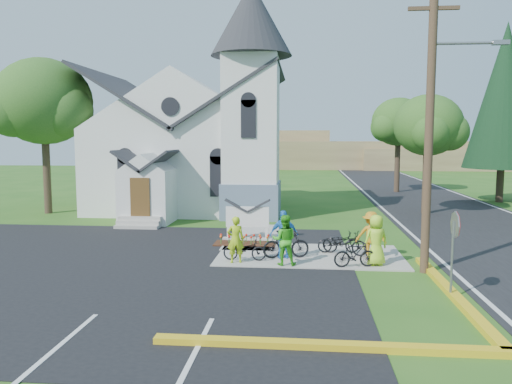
# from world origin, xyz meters

# --- Properties ---
(ground) EXTENTS (120.00, 120.00, 0.00)m
(ground) POSITION_xyz_m (0.00, 0.00, 0.00)
(ground) COLOR #285B1A
(ground) RESTS_ON ground
(parking_lot) EXTENTS (20.00, 16.00, 0.02)m
(parking_lot) POSITION_xyz_m (-7.00, -2.00, 0.01)
(parking_lot) COLOR black
(parking_lot) RESTS_ON ground
(road) EXTENTS (8.00, 90.00, 0.02)m
(road) POSITION_xyz_m (10.00, 15.00, 0.01)
(road) COLOR black
(road) RESTS_ON ground
(sidewalk) EXTENTS (7.00, 4.00, 0.05)m
(sidewalk) POSITION_xyz_m (1.50, 0.50, 0.03)
(sidewalk) COLOR gray
(sidewalk) RESTS_ON ground
(church) EXTENTS (12.35, 12.00, 13.00)m
(church) POSITION_xyz_m (-5.48, 12.48, 5.25)
(church) COLOR white
(church) RESTS_ON ground
(church_sign) EXTENTS (2.20, 0.40, 1.70)m
(church_sign) POSITION_xyz_m (-1.20, 3.20, 1.03)
(church_sign) COLOR gray
(church_sign) RESTS_ON ground
(flower_bed) EXTENTS (2.60, 1.10, 0.07)m
(flower_bed) POSITION_xyz_m (-1.20, 2.30, 0.04)
(flower_bed) COLOR #37190F
(flower_bed) RESTS_ON ground
(utility_pole) EXTENTS (3.45, 0.28, 10.00)m
(utility_pole) POSITION_xyz_m (5.36, -1.50, 5.40)
(utility_pole) COLOR #473323
(utility_pole) RESTS_ON ground
(stop_sign) EXTENTS (0.11, 0.76, 2.48)m
(stop_sign) POSITION_xyz_m (5.43, -4.20, 1.78)
(stop_sign) COLOR gray
(stop_sign) RESTS_ON ground
(tree_lot_corner) EXTENTS (5.60, 5.60, 9.15)m
(tree_lot_corner) POSITION_xyz_m (-14.00, 10.00, 6.60)
(tree_lot_corner) COLOR #32231B
(tree_lot_corner) RESTS_ON ground
(tree_road_near) EXTENTS (4.00, 4.00, 7.05)m
(tree_road_near) POSITION_xyz_m (8.50, 12.00, 5.21)
(tree_road_near) COLOR #32231B
(tree_road_near) RESTS_ON ground
(tree_road_mid) EXTENTS (4.40, 4.40, 7.80)m
(tree_road_mid) POSITION_xyz_m (9.00, 24.00, 5.78)
(tree_road_mid) COLOR #32231B
(tree_road_mid) RESTS_ON ground
(conifer) EXTENTS (5.20, 5.20, 12.40)m
(conifer) POSITION_xyz_m (15.00, 18.00, 7.39)
(conifer) COLOR #32231B
(conifer) RESTS_ON ground
(distant_hills) EXTENTS (61.00, 10.00, 5.60)m
(distant_hills) POSITION_xyz_m (3.36, 56.33, 2.17)
(distant_hills) COLOR brown
(distant_hills) RESTS_ON ground
(cyclist_0) EXTENTS (0.69, 0.53, 1.68)m
(cyclist_0) POSITION_xyz_m (-1.16, -0.95, 0.89)
(cyclist_0) COLOR #A9CF18
(cyclist_0) RESTS_ON sidewalk
(bike_0) EXTENTS (1.57, 0.57, 0.82)m
(bike_0) POSITION_xyz_m (-0.88, -0.61, 0.46)
(bike_0) COLOR black
(bike_0) RESTS_ON sidewalk
(cyclist_1) EXTENTS (0.87, 0.68, 1.78)m
(cyclist_1) POSITION_xyz_m (0.58, -1.11, 0.94)
(cyclist_1) COLOR green
(cyclist_1) RESTS_ON sidewalk
(bike_1) EXTENTS (1.81, 0.89, 1.05)m
(bike_1) POSITION_xyz_m (0.61, -0.12, 0.58)
(bike_1) COLOR black
(bike_1) RESTS_ON sidewalk
(cyclist_2) EXTENTS (1.13, 0.67, 1.80)m
(cyclist_2) POSITION_xyz_m (0.53, -0.14, 0.95)
(cyclist_2) COLOR #2B81D8
(cyclist_2) RESTS_ON sidewalk
(bike_2) EXTENTS (1.65, 0.68, 0.85)m
(bike_2) POSITION_xyz_m (2.62, 0.95, 0.47)
(bike_2) COLOR black
(bike_2) RESTS_ON sidewalk
(cyclist_3) EXTENTS (1.22, 0.84, 1.74)m
(cyclist_3) POSITION_xyz_m (3.75, 0.22, 0.92)
(cyclist_3) COLOR #C57D15
(cyclist_3) RESTS_ON sidewalk
(bike_3) EXTENTS (1.55, 0.72, 0.90)m
(bike_3) POSITION_xyz_m (3.03, -1.20, 0.50)
(bike_3) COLOR black
(bike_3) RESTS_ON sidewalk
(cyclist_4) EXTENTS (1.01, 0.82, 1.80)m
(cyclist_4) POSITION_xyz_m (3.78, -0.87, 0.95)
(cyclist_4) COLOR #AFE62B
(cyclist_4) RESTS_ON sidewalk
(bike_4) EXTENTS (1.87, 1.27, 0.93)m
(bike_4) POSITION_xyz_m (2.83, 0.70, 0.52)
(bike_4) COLOR black
(bike_4) RESTS_ON sidewalk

